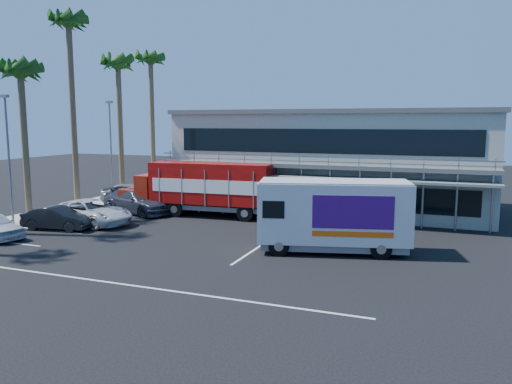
% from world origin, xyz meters
% --- Properties ---
extents(ground, '(120.00, 120.00, 0.00)m').
position_xyz_m(ground, '(0.00, 0.00, 0.00)').
color(ground, black).
rests_on(ground, ground).
extents(building, '(22.40, 12.00, 7.30)m').
position_xyz_m(building, '(3.00, 14.94, 3.66)').
color(building, gray).
rests_on(building, ground).
extents(curb_strip, '(3.00, 32.00, 0.16)m').
position_xyz_m(curb_strip, '(-15.00, 6.00, 0.08)').
color(curb_strip, '#A5A399').
rests_on(curb_strip, ground).
extents(palm_c, '(2.80, 2.80, 10.75)m').
position_xyz_m(palm_c, '(-14.90, 3.00, 9.21)').
color(palm_c, brown).
rests_on(palm_c, ground).
extents(palm_d, '(2.80, 2.80, 14.75)m').
position_xyz_m(palm_d, '(-15.20, 8.00, 12.80)').
color(palm_d, brown).
rests_on(palm_d, ground).
extents(palm_e, '(2.80, 2.80, 12.25)m').
position_xyz_m(palm_e, '(-14.70, 13.00, 10.57)').
color(palm_e, brown).
rests_on(palm_e, ground).
extents(palm_f, '(2.80, 2.80, 13.25)m').
position_xyz_m(palm_f, '(-15.10, 18.50, 11.47)').
color(palm_f, brown).
rests_on(palm_f, ground).
extents(light_pole_near, '(0.50, 0.25, 8.09)m').
position_xyz_m(light_pole_near, '(-14.20, 1.00, 4.50)').
color(light_pole_near, gray).
rests_on(light_pole_near, ground).
extents(light_pole_far, '(0.50, 0.25, 8.09)m').
position_xyz_m(light_pole_far, '(-14.20, 11.00, 4.50)').
color(light_pole_far, gray).
rests_on(light_pole_far, ground).
extents(red_truck, '(11.11, 3.20, 3.70)m').
position_xyz_m(red_truck, '(-4.76, 8.46, 2.03)').
color(red_truck, '#9A1D0C').
rests_on(red_truck, ground).
extents(white_van, '(7.77, 4.29, 3.60)m').
position_xyz_m(white_van, '(5.81, 2.00, 1.91)').
color(white_van, silver).
rests_on(white_van, ground).
extents(parked_car_b, '(4.42, 2.07, 1.40)m').
position_xyz_m(parked_car_b, '(-10.84, 1.20, 0.70)').
color(parked_car_b, black).
rests_on(parked_car_b, ground).
extents(parked_car_c, '(6.03, 3.55, 1.58)m').
position_xyz_m(parked_car_c, '(-9.97, 3.20, 0.79)').
color(parked_car_c, silver).
rests_on(parked_car_c, ground).
extents(parked_car_d, '(6.31, 3.99, 1.70)m').
position_xyz_m(parked_car_d, '(-9.50, 7.60, 0.85)').
color(parked_car_d, '#303340').
rests_on(parked_car_d, ground).
extents(parked_car_e, '(5.20, 2.66, 1.69)m').
position_xyz_m(parked_car_e, '(-12.15, 10.80, 0.85)').
color(parked_car_e, gray).
rests_on(parked_car_e, ground).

